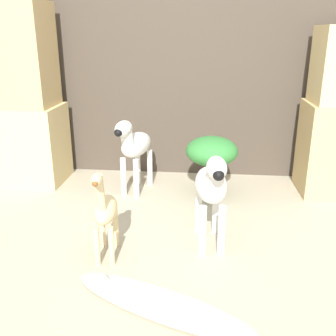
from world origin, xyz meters
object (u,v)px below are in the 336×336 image
object	(u,v)px
zebra_right	(212,186)
giraffe_figurine	(105,211)
zebra_left	(134,145)
potted_palm_front	(212,153)
surfboard	(159,303)

from	to	relation	value
zebra_right	giraffe_figurine	world-z (taller)	zebra_right
zebra_left	giraffe_figurine	size ratio (longest dim) A/B	1.08
zebra_right	zebra_left	world-z (taller)	same
potted_palm_front	zebra_left	bearing A→B (deg)	175.91
zebra_left	potted_palm_front	bearing A→B (deg)	-4.09
zebra_left	potted_palm_front	distance (m)	0.62
zebra_right	giraffe_figurine	distance (m)	0.63
zebra_left	surfboard	bearing A→B (deg)	-75.46
zebra_right	giraffe_figurine	xyz separation A→B (m)	(-0.60, -0.18, -0.10)
zebra_right	potted_palm_front	xyz separation A→B (m)	(0.01, 0.77, -0.03)
giraffe_figurine	potted_palm_front	bearing A→B (deg)	57.73
zebra_left	potted_palm_front	xyz separation A→B (m)	(0.61, -0.04, -0.03)
zebra_right	zebra_left	distance (m)	1.02
potted_palm_front	surfboard	distance (m)	1.42
zebra_right	giraffe_figurine	bearing A→B (deg)	-163.08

